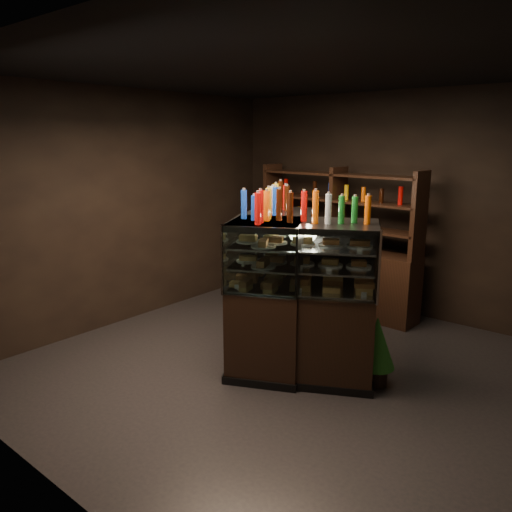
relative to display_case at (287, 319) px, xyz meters
The scene contains 7 objects.
ground 0.54m from the display_case, 91.94° to the right, with size 5.00×5.00×0.00m, color black.
room_shell 1.41m from the display_case, 91.94° to the right, with size 5.02×5.02×3.01m.
display_case is the anchor object (origin of this frame).
food_display 0.70m from the display_case, 108.20° to the right, with size 1.47×1.28×0.49m.
bottles_top 1.21m from the display_case, 71.80° to the left, with size 1.30×1.14×0.30m.
potted_conifer 0.95m from the display_case, 14.21° to the left, with size 0.37×0.37×0.79m.
back_shelving 2.07m from the display_case, 106.79° to the left, with size 2.44×0.53×2.00m.
Camera 1 is at (2.90, -3.95, 2.38)m, focal length 35.00 mm.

